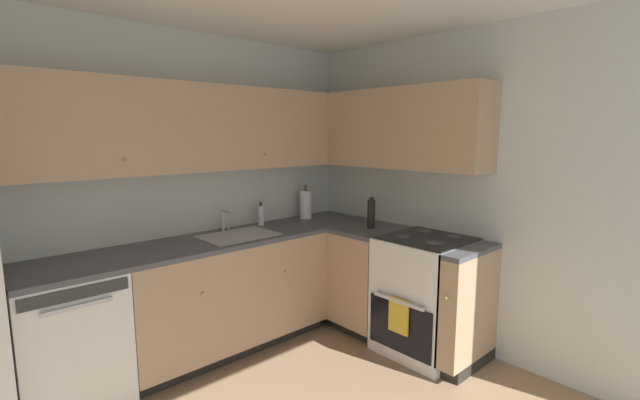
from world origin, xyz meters
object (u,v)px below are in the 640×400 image
object	(u,v)px
dishwasher	(68,339)
oil_bottle	(371,214)
oven_range	(426,294)
paper_towel_roll	(306,204)
soap_bottle	(261,215)

from	to	relation	value
dishwasher	oil_bottle	xyz separation A→B (m)	(2.20, -0.53, 0.59)
oven_range	paper_towel_roll	size ratio (longest dim) A/B	3.23
soap_bottle	paper_towel_roll	size ratio (longest dim) A/B	0.63
dishwasher	soap_bottle	bearing A→B (deg)	6.55
oven_range	soap_bottle	xyz separation A→B (m)	(-0.65, 1.27, 0.53)
oven_range	paper_towel_roll	distance (m)	1.38
dishwasher	oven_range	bearing A→B (deg)	-26.12
paper_towel_roll	oil_bottle	bearing A→B (deg)	-79.06
dishwasher	soap_bottle	world-z (taller)	soap_bottle
soap_bottle	oil_bottle	bearing A→B (deg)	-48.71
paper_towel_roll	oven_range	bearing A→B (deg)	-83.04
soap_bottle	paper_towel_roll	distance (m)	0.50
dishwasher	paper_towel_roll	world-z (taller)	paper_towel_roll
oil_bottle	soap_bottle	bearing A→B (deg)	131.29
paper_towel_roll	oil_bottle	world-z (taller)	paper_towel_roll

